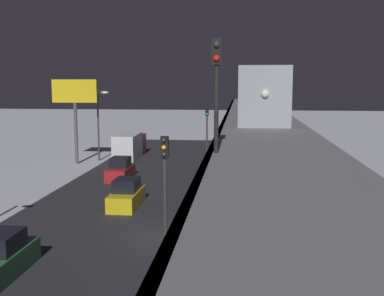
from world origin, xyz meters
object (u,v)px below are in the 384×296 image
Objects in this scene: sedan_green at (1,258)px; traffic_light_mid at (207,129)px; rail_signal at (217,76)px; commercial_billboard at (75,99)px; subway_train at (251,87)px; box_truck at (130,146)px; sedan_yellow at (127,195)px; traffic_light_near at (165,188)px; sedan_red_2 at (120,170)px.

sedan_green is 0.68× the size of traffic_light_mid.
rail_signal reaches higher than commercial_billboard.
box_truck is (13.96, 10.01, -6.59)m from subway_train.
traffic_light_near is (-4.70, 12.18, 3.40)m from sedan_yellow.
rail_signal reaches higher than sedan_green.
sedan_red_2 and sedan_yellow have the same top height.
rail_signal is at bearing 164.15° from sedan_green.
commercial_billboard is at bearing 119.83° from sedan_yellow.
traffic_light_mid is (2.32, -27.85, -4.69)m from rail_signal.
sedan_yellow is 21.69m from box_truck.
box_truck is at bearing -134.70° from commercial_billboard.
traffic_light_mid is at bearing 165.68° from commercial_billboard.
subway_train is at bearing -141.69° from commercial_billboard.
sedan_yellow is at bearing 69.91° from traffic_light_mid.
commercial_billboard is at bearing -14.32° from traffic_light_mid.
sedan_green is 8.23m from traffic_light_near.
commercial_billboard is (9.44, -16.46, 6.03)m from sedan_yellow.
sedan_red_2 is 0.48× the size of commercial_billboard.
traffic_light_near is (-7.50, 21.29, 3.40)m from sedan_red_2.
traffic_light_near is at bearing 109.41° from sedan_red_2.
traffic_light_near and traffic_light_mid have the same top height.
box_truck is (11.82, -36.15, -7.54)m from rail_signal.
traffic_light_near is (-9.50, 33.33, 2.85)m from box_truck.
box_truck reaches higher than sedan_yellow.
sedan_green is at bearing 93.43° from box_truck.
sedan_red_2 is 0.58× the size of box_truck.
sedan_green is 0.59× the size of box_truck.
rail_signal is 27.26m from sedan_red_2.
commercial_billboard is (18.60, 14.70, -1.11)m from subway_train.
traffic_light_mid is at bearing 138.86° from box_truck.
sedan_yellow is 0.61× the size of box_truck.
commercial_billboard is at bearing -47.91° from sedan_red_2.
sedan_red_2 is 9.53m from sedan_yellow.
commercial_billboard is (16.46, -31.46, -2.06)m from rail_signal.
sedan_yellow is at bearing 73.61° from subway_train.
traffic_light_mid is at bearing 76.30° from subway_train.
subway_train is 46.22m from rail_signal.
sedan_green is 33.43m from box_truck.
commercial_billboard reaches higher than sedan_green.
sedan_green is 12.53m from sedan_yellow.
sedan_yellow is at bearing 102.79° from box_truck.
rail_signal is 0.62× the size of traffic_light_near.
rail_signal is 38.78m from box_truck.
box_truck is (2.00, -12.04, 0.55)m from sedan_red_2.
subway_train is at bearing -103.70° from traffic_light_mid.
subway_train reaches higher than box_truck.
traffic_light_mid is (0.00, -25.03, 0.00)m from traffic_light_near.
subway_train is 10.01× the size of box_truck.
sedan_green is at bearing 0.25° from traffic_light_near.
sedan_yellow is at bearing -68.90° from traffic_light_near.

